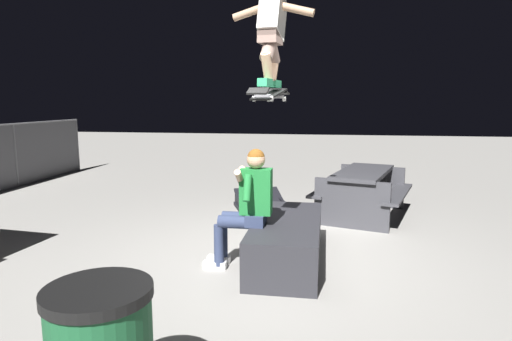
% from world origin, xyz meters
% --- Properties ---
extents(ground_plane, '(40.00, 40.00, 0.00)m').
position_xyz_m(ground_plane, '(0.00, 0.00, 0.00)').
color(ground_plane, gray).
extents(ledge_box_main, '(1.83, 0.75, 0.50)m').
position_xyz_m(ledge_box_main, '(0.01, -0.19, 0.25)').
color(ledge_box_main, '#28282D').
rests_on(ledge_box_main, ground).
extents(person_sitting_on_ledge, '(0.59, 0.75, 1.34)m').
position_xyz_m(person_sitting_on_ledge, '(-0.22, 0.24, 0.75)').
color(person_sitting_on_ledge, '#2D3856').
rests_on(person_sitting_on_ledge, ground).
extents(skateboard, '(1.04, 0.33, 0.15)m').
position_xyz_m(skateboard, '(-0.16, -0.01, 1.91)').
color(skateboard, black).
extents(skater_airborne, '(0.63, 0.89, 1.12)m').
position_xyz_m(skater_airborne, '(-0.11, -0.02, 2.60)').
color(skater_airborne, '#2D9E66').
extents(kicker_ramp, '(1.47, 1.20, 0.41)m').
position_xyz_m(kicker_ramp, '(2.22, 0.40, 0.07)').
color(kicker_ramp, black).
rests_on(kicker_ramp, ground).
extents(picnic_table_back, '(2.01, 1.76, 0.75)m').
position_xyz_m(picnic_table_back, '(2.25, -1.21, 0.50)').
color(picnic_table_back, '#38383D').
rests_on(picnic_table_back, ground).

